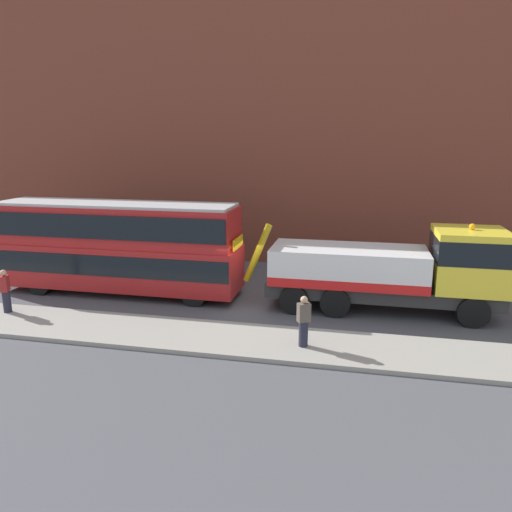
% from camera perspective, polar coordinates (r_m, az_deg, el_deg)
% --- Properties ---
extents(ground_plane, '(120.00, 120.00, 0.00)m').
position_cam_1_polar(ground_plane, '(20.66, -0.30, -5.40)').
color(ground_plane, '#4C4C51').
extents(near_kerb, '(60.00, 2.80, 0.15)m').
position_cam_1_polar(near_kerb, '(16.83, -3.42, -9.71)').
color(near_kerb, gray).
rests_on(near_kerb, ground_plane).
extents(building_facade, '(60.00, 1.50, 16.00)m').
position_cam_1_polar(building_facade, '(26.80, 3.21, 16.46)').
color(building_facade, brown).
rests_on(building_facade, ground_plane).
extents(recovery_tow_truck, '(10.14, 2.66, 3.67)m').
position_cam_1_polar(recovery_tow_truck, '(19.78, 15.94, -1.47)').
color(recovery_tow_truck, '#2D2D2D').
rests_on(recovery_tow_truck, ground_plane).
extents(double_decker_bus, '(11.05, 2.56, 4.06)m').
position_cam_1_polar(double_decker_bus, '(22.19, -16.07, 1.38)').
color(double_decker_bus, '#AD1E1E').
rests_on(double_decker_bus, ground_plane).
extents(pedestrian_onlooker, '(0.39, 0.47, 1.71)m').
position_cam_1_polar(pedestrian_onlooker, '(21.13, -27.44, -3.75)').
color(pedestrian_onlooker, '#232333').
rests_on(pedestrian_onlooker, near_kerb).
extents(pedestrian_bystander, '(0.48, 0.43, 1.71)m').
position_cam_1_polar(pedestrian_bystander, '(15.83, 5.64, -7.74)').
color(pedestrian_bystander, '#232333').
rests_on(pedestrian_bystander, near_kerb).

